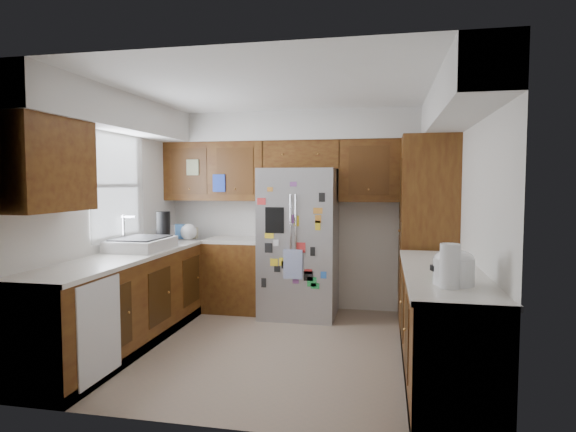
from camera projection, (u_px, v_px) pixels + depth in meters
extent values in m
plane|color=gray|center=(278.00, 348.00, 4.75)|extent=(3.60, 3.60, 0.00)
cube|color=silver|center=(305.00, 212.00, 6.23)|extent=(3.60, 0.04, 2.50)
cube|color=silver|center=(110.00, 219.00, 5.02)|extent=(0.04, 3.20, 2.50)
cube|color=silver|center=(473.00, 225.00, 4.31)|extent=(0.04, 3.20, 2.50)
cube|color=silver|center=(223.00, 242.00, 3.10)|extent=(3.60, 0.04, 2.50)
cube|color=white|center=(277.00, 90.00, 4.58)|extent=(3.60, 3.20, 0.02)
cube|color=silver|center=(302.00, 127.00, 5.97)|extent=(3.60, 0.38, 0.35)
cube|color=silver|center=(124.00, 115.00, 4.91)|extent=(0.38, 3.20, 0.35)
cube|color=silver|center=(454.00, 105.00, 4.27)|extent=(0.38, 3.20, 0.35)
cube|color=#461F0D|center=(217.00, 172.00, 6.25)|extent=(1.33, 0.34, 0.75)
cube|color=#461F0D|center=(395.00, 171.00, 5.80)|extent=(1.33, 0.34, 0.75)
cube|color=#461F0D|center=(46.00, 165.00, 3.83)|extent=(0.34, 0.85, 0.75)
cube|color=white|center=(115.00, 186.00, 5.10)|extent=(0.02, 0.90, 1.05)
cube|color=white|center=(118.00, 186.00, 5.09)|extent=(0.01, 1.02, 1.15)
cube|color=#203FBB|center=(219.00, 183.00, 6.06)|extent=(0.16, 0.02, 0.22)
cube|color=beige|center=(193.00, 167.00, 6.11)|extent=(0.16, 0.02, 0.20)
cube|color=#461F0D|center=(122.00, 304.00, 4.73)|extent=(0.60, 2.60, 0.88)
cube|color=#461F0D|center=(237.00, 276.00, 6.16)|extent=(0.75, 0.60, 0.88)
cube|color=white|center=(121.00, 258.00, 4.70)|extent=(0.63, 2.60, 0.04)
cube|color=white|center=(237.00, 240.00, 6.13)|extent=(0.75, 0.60, 0.04)
cube|color=black|center=(123.00, 343.00, 4.76)|extent=(0.60, 2.60, 0.10)
cube|color=white|center=(100.00, 330.00, 3.83)|extent=(0.01, 0.58, 0.80)
cube|color=#461F0D|center=(442.00, 327.00, 3.96)|extent=(0.60, 2.25, 0.88)
cube|color=white|center=(443.00, 272.00, 3.93)|extent=(0.63, 2.25, 0.04)
cube|color=black|center=(441.00, 373.00, 3.99)|extent=(0.60, 2.25, 0.10)
cube|color=#461F0D|center=(427.00, 231.00, 5.51)|extent=(0.60, 0.90, 2.15)
cube|color=#B0B0B5|center=(299.00, 243.00, 5.87)|extent=(0.90, 0.75, 1.80)
cylinder|color=silver|center=(291.00, 234.00, 5.48)|extent=(0.02, 0.02, 0.90)
cylinder|color=silver|center=(296.00, 234.00, 5.47)|extent=(0.02, 0.02, 0.90)
cube|color=black|center=(275.00, 220.00, 5.52)|extent=(0.22, 0.01, 0.30)
cube|color=white|center=(293.00, 264.00, 5.49)|extent=(0.22, 0.01, 0.34)
cube|color=#8C4C99|center=(293.00, 219.00, 5.48)|extent=(0.08, 0.00, 0.10)
cube|color=yellow|center=(274.00, 262.00, 5.56)|extent=(0.09, 0.00, 0.09)
cube|color=#8C4C99|center=(296.00, 280.00, 5.52)|extent=(0.07, 0.00, 0.09)
cube|color=black|center=(284.00, 265.00, 5.53)|extent=(0.06, 0.00, 0.09)
cube|color=yellow|center=(282.00, 262.00, 5.54)|extent=(0.08, 0.00, 0.09)
cube|color=blue|center=(323.00, 275.00, 5.45)|extent=(0.07, 0.00, 0.08)
cube|color=yellow|center=(318.00, 225.00, 5.42)|extent=(0.06, 0.00, 0.11)
cube|color=#8C4C99|center=(296.00, 268.00, 5.51)|extent=(0.09, 0.00, 0.05)
cube|color=black|center=(269.00, 248.00, 5.56)|extent=(0.09, 0.00, 0.11)
cube|color=red|center=(261.00, 201.00, 5.54)|extent=(0.10, 0.00, 0.08)
cube|color=black|center=(313.00, 251.00, 5.46)|extent=(0.05, 0.00, 0.10)
cube|color=orange|center=(318.00, 219.00, 5.42)|extent=(0.07, 0.00, 0.09)
cube|color=yellow|center=(296.00, 221.00, 5.47)|extent=(0.06, 0.00, 0.12)
cube|color=black|center=(277.00, 269.00, 5.55)|extent=(0.07, 0.00, 0.07)
cube|color=green|center=(312.00, 282.00, 5.48)|extent=(0.11, 0.00, 0.11)
cube|color=red|center=(301.00, 248.00, 5.48)|extent=(0.10, 0.00, 0.12)
cube|color=green|center=(315.00, 286.00, 5.48)|extent=(0.10, 0.00, 0.07)
cube|color=orange|center=(270.00, 189.00, 5.51)|extent=(0.07, 0.00, 0.05)
cube|color=#8C4C99|center=(293.00, 184.00, 5.45)|extent=(0.08, 0.00, 0.05)
cube|color=black|center=(264.00, 283.00, 5.60)|extent=(0.06, 0.00, 0.11)
cube|color=red|center=(308.00, 271.00, 5.48)|extent=(0.09, 0.00, 0.05)
cube|color=white|center=(276.00, 243.00, 5.54)|extent=(0.06, 0.00, 0.07)
cube|color=black|center=(322.00, 197.00, 5.39)|extent=(0.07, 0.00, 0.10)
cube|color=yellow|center=(269.00, 236.00, 5.55)|extent=(0.11, 0.00, 0.06)
cube|color=orange|center=(318.00, 211.00, 5.41)|extent=(0.10, 0.00, 0.07)
cube|color=black|center=(308.00, 276.00, 5.49)|extent=(0.11, 0.00, 0.11)
cube|color=#461F0D|center=(302.00, 155.00, 6.01)|extent=(0.96, 0.34, 0.35)
sphere|color=#124A9E|center=(280.00, 129.00, 6.00)|extent=(0.31, 0.31, 0.31)
cylinder|color=black|center=(308.00, 135.00, 5.97)|extent=(0.26, 0.26, 0.15)
ellipsoid|color=#333338|center=(308.00, 129.00, 5.96)|extent=(0.24, 0.24, 0.11)
cube|color=white|center=(141.00, 244.00, 5.08)|extent=(0.52, 0.70, 0.12)
cube|color=black|center=(141.00, 238.00, 5.08)|extent=(0.44, 0.60, 0.02)
cylinder|color=silver|center=(124.00, 229.00, 5.11)|extent=(0.02, 0.02, 0.30)
cylinder|color=silver|center=(129.00, 217.00, 5.09)|extent=(0.16, 0.02, 0.02)
cube|color=yellow|center=(150.00, 251.00, 4.85)|extent=(0.10, 0.18, 0.04)
cube|color=black|center=(164.00, 240.00, 5.55)|extent=(0.18, 0.14, 0.10)
cylinder|color=black|center=(163.00, 224.00, 5.54)|extent=(0.16, 0.16, 0.28)
cylinder|color=#B0B0B5|center=(169.00, 233.00, 5.81)|extent=(0.14, 0.14, 0.20)
sphere|color=white|center=(189.00, 232.00, 5.97)|extent=(0.20, 0.20, 0.20)
cube|color=#3F72B2|center=(179.00, 231.00, 6.13)|extent=(0.14, 0.10, 0.18)
cube|color=#BFB28C|center=(193.00, 233.00, 6.12)|extent=(0.10, 0.08, 0.14)
cylinder|color=white|center=(155.00, 241.00, 5.42)|extent=(0.08, 0.08, 0.11)
cylinder|color=white|center=(454.00, 271.00, 3.36)|extent=(0.28, 0.28, 0.19)
ellipsoid|color=white|center=(454.00, 258.00, 3.35)|extent=(0.27, 0.27, 0.12)
cube|color=black|center=(434.00, 268.00, 3.38)|extent=(0.04, 0.06, 0.04)
cylinder|color=white|center=(450.00, 266.00, 3.24)|extent=(0.13, 0.13, 0.30)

